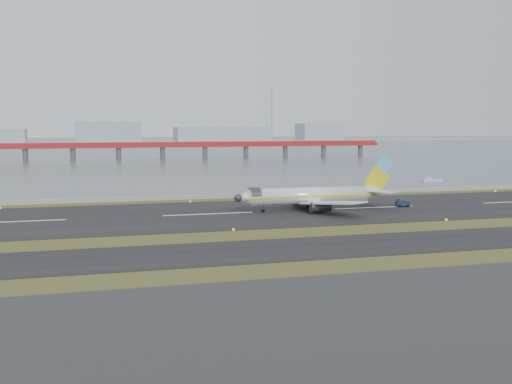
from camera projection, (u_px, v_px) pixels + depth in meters
The scene contains 12 objects.
ground at pixel (244, 238), 111.97m from camera, with size 1000.00×1000.00×0.00m, color #364619.
apron_strip at pixel (397, 338), 59.40m from camera, with size 1000.00×50.00×0.10m, color #2D2D30.
taxiway_strip at pixel (264, 250), 100.49m from camera, with size 1000.00×18.00×0.10m, color black.
runway_strip at pixel (209, 214), 140.63m from camera, with size 1000.00×45.00×0.10m, color black.
seawall at pixel (185, 197), 169.25m from camera, with size 1000.00×2.50×1.00m, color #989792.
bay_water at pixel (106, 147), 551.58m from camera, with size 1400.00×800.00×1.30m, color #435560.
red_pier at pixel (163, 146), 355.61m from camera, with size 260.00×5.00×10.20m.
far_shoreline at pixel (111, 136), 707.59m from camera, with size 1400.00×80.00×60.50m.
airliner at pixel (315, 196), 146.68m from camera, with size 38.52×32.89×12.80m.
pushback_tug at pixel (402, 203), 153.15m from camera, with size 3.29×2.16×1.99m.
workboat_near at pixel (432, 180), 219.64m from camera, with size 7.22×3.18×1.69m.
workboat_far at pixel (387, 164), 311.29m from camera, with size 6.65×3.91×1.54m.
Camera 1 is at (-28.46, -106.78, 19.85)m, focal length 45.00 mm.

